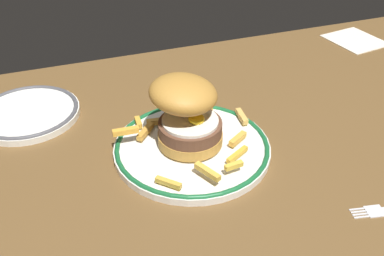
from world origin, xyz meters
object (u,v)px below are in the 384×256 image
(burger, at_px, (186,111))
(side_plate, at_px, (28,113))
(napkin, at_px, (355,40))
(dinner_plate, at_px, (192,147))

(burger, xyz_separation_m, side_plate, (-0.24, 0.19, -0.06))
(side_plate, xyz_separation_m, napkin, (0.78, 0.08, -0.01))
(dinner_plate, bearing_deg, burger, 112.69)
(side_plate, distance_m, napkin, 0.78)
(napkin, bearing_deg, dinner_plate, -152.14)
(burger, height_order, side_plate, burger)
(side_plate, bearing_deg, dinner_plate, -38.89)
(dinner_plate, distance_m, burger, 0.06)
(burger, xyz_separation_m, napkin, (0.54, 0.27, -0.07))
(dinner_plate, height_order, napkin, dinner_plate)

